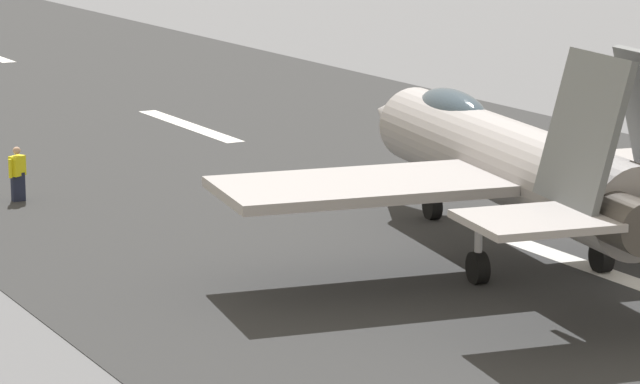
# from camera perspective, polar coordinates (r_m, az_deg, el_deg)

# --- Properties ---
(ground_plane) EXTENTS (400.00, 400.00, 0.00)m
(ground_plane) POSITION_cam_1_polar(r_m,az_deg,el_deg) (37.58, 10.48, -2.98)
(ground_plane) COLOR slate
(runway_strip) EXTENTS (240.00, 26.00, 0.02)m
(runway_strip) POSITION_cam_1_polar(r_m,az_deg,el_deg) (37.56, 10.50, -2.98)
(runway_strip) COLOR #303132
(runway_strip) RESTS_ON ground
(fighter_jet) EXTENTS (16.87, 15.29, 5.69)m
(fighter_jet) POSITION_cam_1_polar(r_m,az_deg,el_deg) (38.15, 6.83, 1.19)
(fighter_jet) COLOR #A19D9D
(fighter_jet) RESTS_ON ground
(crew_person) EXTENTS (0.47, 0.61, 1.59)m
(crew_person) POSITION_cam_1_polar(r_m,az_deg,el_deg) (45.56, -10.93, 0.64)
(crew_person) COLOR #1E2338
(crew_person) RESTS_ON ground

